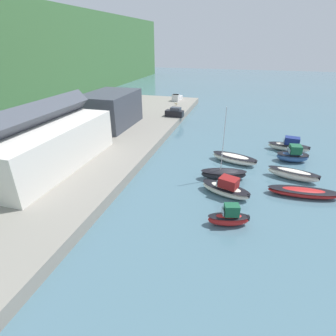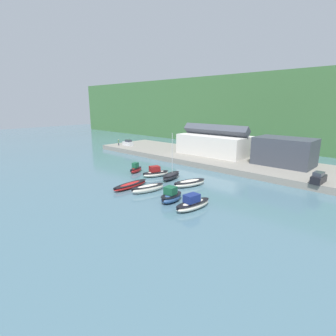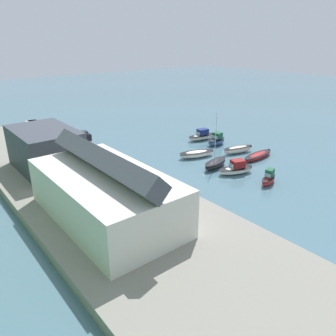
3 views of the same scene
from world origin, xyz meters
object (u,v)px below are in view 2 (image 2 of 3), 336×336
moored_boat_5 (148,188)px  moored_boat_6 (171,196)px  moored_boat_2 (171,176)px  person_on_quay (118,142)px  moored_boat_0 (136,169)px  moored_boat_1 (156,173)px  moored_boat_7 (193,204)px  parked_car_1 (128,143)px  moored_boat_4 (130,185)px  moored_boat_3 (190,183)px  parked_car_0 (319,178)px

moored_boat_5 → moored_boat_6: (6.52, -0.72, 0.24)m
moored_boat_2 → person_on_quay: size_ratio=4.71×
moored_boat_0 → moored_boat_1: size_ratio=0.68×
moored_boat_7 → parked_car_1: bearing=158.4°
moored_boat_0 → moored_boat_4: size_ratio=0.53×
moored_boat_1 → moored_boat_5: bearing=-32.2°
moored_boat_2 → parked_car_1: moored_boat_2 is taller
parked_car_1 → person_on_quay: parked_car_1 is taller
moored_boat_3 → person_on_quay: (-46.34, 16.98, 1.87)m
moored_boat_2 → moored_boat_6: moored_boat_2 is taller
moored_boat_0 → parked_car_1: bearing=129.2°
moored_boat_2 → moored_boat_1: bearing=175.9°
moored_boat_0 → moored_boat_1: 6.04m
moored_boat_5 → moored_boat_6: moored_boat_6 is taller
moored_boat_5 → person_on_quay: person_on_quay is taller
moored_boat_6 → moored_boat_7: (4.62, -0.04, -0.08)m
moored_boat_1 → moored_boat_3: size_ratio=0.89×
moored_boat_3 → parked_car_1: bearing=173.5°
moored_boat_6 → parked_car_0: (16.27, 23.75, 1.37)m
moored_boat_4 → parked_car_1: (-35.55, 27.77, 1.84)m
moored_boat_7 → parked_car_0: (11.65, 23.79, 1.46)m
parked_car_0 → person_on_quay: size_ratio=2.00×
moored_boat_4 → moored_boat_5: moored_boat_5 is taller
moored_boat_3 → parked_car_1: 47.44m
parked_car_1 → person_on_quay: bearing=126.2°
moored_boat_4 → moored_boat_5: bearing=3.9°
moored_boat_5 → moored_boat_7: bearing=9.9°
moored_boat_7 → parked_car_0: size_ratio=1.66×
moored_boat_3 → moored_boat_7: moored_boat_7 is taller
moored_boat_0 → moored_boat_1: (5.99, 0.79, -0.01)m
moored_boat_6 → parked_car_1: parked_car_1 is taller
parked_car_0 → moored_boat_4: bearing=-136.0°
moored_boat_1 → moored_boat_6: size_ratio=1.34×
moored_boat_2 → moored_boat_4: bearing=-114.0°
moored_boat_2 → moored_boat_7: bearing=-49.7°
moored_boat_3 → moored_boat_6: 9.41m
moored_boat_1 → moored_boat_0: bearing=-152.8°
moored_boat_0 → moored_boat_7: size_ratio=0.64×
moored_boat_0 → parked_car_0: 38.69m
moored_boat_3 → moored_boat_4: moored_boat_3 is taller
parked_car_1 → moored_boat_7: bearing=-117.3°
moored_boat_4 → parked_car_0: 36.11m
moored_boat_2 → parked_car_0: 28.92m
moored_boat_4 → parked_car_1: bearing=138.2°
moored_boat_2 → parked_car_0: bearing=14.8°
moored_boat_3 → moored_boat_7: bearing=-32.1°
parked_car_1 → person_on_quay: (-2.90, -2.02, 0.18)m
moored_boat_3 → person_on_quay: person_on_quay is taller
moored_boat_0 → moored_boat_3: moored_boat_0 is taller
moored_boat_2 → moored_boat_7: moored_boat_2 is taller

